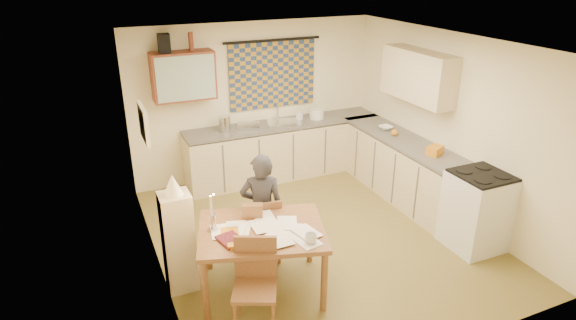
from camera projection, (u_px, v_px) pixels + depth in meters
name	position (u px, v px, depth m)	size (l,w,h in m)	color
floor	(317.00, 236.00, 6.33)	(4.00, 4.50, 0.02)	brown
ceiling	(322.00, 42.00, 5.35)	(4.00, 4.50, 0.02)	white
wall_back	(255.00, 101.00, 7.74)	(4.00, 0.02, 2.50)	#F8EDC2
wall_front	(446.00, 239.00, 3.93)	(4.00, 0.02, 2.50)	#F8EDC2
wall_left	(150.00, 175.00, 5.09)	(0.02, 4.50, 2.50)	#F8EDC2
wall_right	(449.00, 126.00, 6.59)	(0.02, 4.50, 2.50)	#F8EDC2
window_blind	(273.00, 75.00, 7.67)	(1.45, 0.03, 1.05)	navy
curtain_rod	(273.00, 40.00, 7.44)	(0.04, 0.04, 1.60)	black
wall_cabinet	(183.00, 76.00, 6.95)	(0.90, 0.34, 0.70)	maroon
wall_cabinet_glass	(186.00, 78.00, 6.81)	(0.84, 0.02, 0.64)	#99B2A5
upper_cabinet_right	(418.00, 76.00, 6.75)	(0.34, 1.30, 0.70)	#CDB98E
framed_print	(143.00, 123.00, 5.27)	(0.04, 0.50, 0.40)	beige
print_canvas	(146.00, 123.00, 5.28)	(0.01, 0.42, 0.32)	white
counter_back	(286.00, 150.00, 7.94)	(3.30, 0.62, 0.92)	#CDB98E
counter_right	(411.00, 174.00, 7.05)	(0.62, 2.95, 0.92)	#CDB98E
stove	(477.00, 211.00, 5.93)	(0.64, 0.64, 1.00)	white
sink	(285.00, 125.00, 7.77)	(0.55, 0.45, 0.10)	silver
tap	(278.00, 112.00, 7.84)	(0.03, 0.03, 0.28)	silver
dish_rack	(249.00, 126.00, 7.51)	(0.35, 0.30, 0.06)	silver
kettle	(225.00, 124.00, 7.34)	(0.18, 0.18, 0.24)	silver
mixing_bowl	(317.00, 114.00, 7.94)	(0.24, 0.24, 0.16)	white
soap_bottle	(299.00, 115.00, 7.87)	(0.10, 0.10, 0.17)	white
bowl	(386.00, 128.00, 7.46)	(0.23, 0.23, 0.05)	white
orange_bag	(435.00, 150.00, 6.48)	(0.22, 0.16, 0.12)	orange
fruit_orange	(395.00, 133.00, 7.17)	(0.10, 0.10, 0.10)	orange
speaker	(164.00, 43.00, 6.68)	(0.16, 0.20, 0.26)	black
bottle_green	(168.00, 43.00, 6.70)	(0.07, 0.07, 0.26)	#195926
bottle_brown	(191.00, 42.00, 6.82)	(0.07, 0.07, 0.26)	maroon
dining_table	(262.00, 259.00, 5.18)	(1.54, 1.33, 0.75)	brown
chair_far	(263.00, 240.00, 5.75)	(0.42, 0.42, 0.84)	brown
chair_near	(255.00, 302.00, 4.67)	(0.55, 0.55, 0.92)	brown
person	(262.00, 209.00, 5.56)	(0.59, 0.49, 1.38)	black
shelf_stand	(179.00, 242.00, 5.13)	(0.32, 0.30, 1.14)	#CDB98E
lampshade	(173.00, 185.00, 4.87)	(0.20, 0.20, 0.22)	beige
letter_rack	(253.00, 211.00, 5.23)	(0.22, 0.10, 0.16)	brown
mug	(311.00, 238.00, 4.78)	(0.15, 0.15, 0.10)	white
magazine	(221.00, 244.00, 4.75)	(0.27, 0.33, 0.03)	maroon
book	(221.00, 235.00, 4.92)	(0.23, 0.28, 0.02)	orange
orange_box	(234.00, 246.00, 4.70)	(0.12, 0.08, 0.04)	orange
eyeglasses	(279.00, 242.00, 4.79)	(0.13, 0.04, 0.02)	black
candle_holder	(213.00, 222.00, 5.00)	(0.06, 0.06, 0.18)	silver
candle	(211.00, 205.00, 4.91)	(0.02, 0.02, 0.22)	white
candle_flame	(214.00, 195.00, 4.87)	(0.02, 0.02, 0.02)	#FFCC66
papers	(265.00, 230.00, 4.99)	(1.06, 0.92, 0.02)	white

